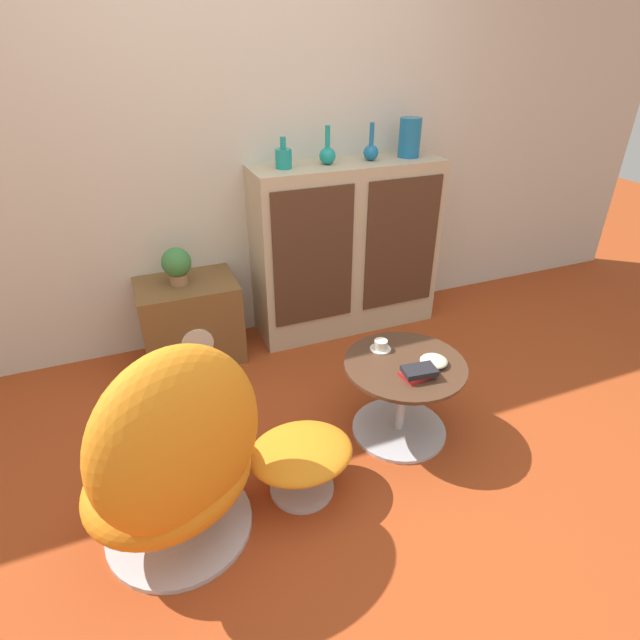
% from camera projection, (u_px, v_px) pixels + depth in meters
% --- Properties ---
extents(ground_plane, '(12.00, 12.00, 0.00)m').
position_uv_depth(ground_plane, '(339.00, 492.00, 2.20)').
color(ground_plane, '#9E3D19').
extents(wall_back, '(6.40, 0.06, 2.60)m').
position_uv_depth(wall_back, '(231.00, 128.00, 2.82)').
color(wall_back, beige).
rests_on(wall_back, ground_plane).
extents(sideboard, '(1.20, 0.37, 1.10)m').
position_uv_depth(sideboard, '(346.00, 249.00, 3.23)').
color(sideboard, tan).
rests_on(sideboard, ground_plane).
extents(tv_console, '(0.57, 0.42, 0.51)m').
position_uv_depth(tv_console, '(191.00, 321.00, 3.02)').
color(tv_console, brown).
rests_on(tv_console, ground_plane).
extents(egg_chair, '(0.87, 0.84, 0.91)m').
position_uv_depth(egg_chair, '(175.00, 460.00, 1.81)').
color(egg_chair, '#B7B7BC').
rests_on(egg_chair, ground_plane).
extents(ottoman, '(0.45, 0.38, 0.26)m').
position_uv_depth(ottoman, '(301.00, 456.00, 2.12)').
color(ottoman, '#B7B7BC').
rests_on(ottoman, ground_plane).
extents(coffee_table, '(0.58, 0.58, 0.42)m').
position_uv_depth(coffee_table, '(402.00, 394.00, 2.43)').
color(coffee_table, '#B7B7BC').
rests_on(coffee_table, ground_plane).
extents(vase_leftmost, '(0.09, 0.09, 0.17)m').
position_uv_depth(vase_leftmost, '(283.00, 158.00, 2.80)').
color(vase_leftmost, teal).
rests_on(vase_leftmost, sideboard).
extents(vase_inner_left, '(0.10, 0.10, 0.22)m').
position_uv_depth(vase_inner_left, '(327.00, 154.00, 2.89)').
color(vase_inner_left, teal).
rests_on(vase_inner_left, sideboard).
extents(vase_inner_right, '(0.09, 0.09, 0.22)m').
position_uv_depth(vase_inner_right, '(371.00, 151.00, 2.98)').
color(vase_inner_right, '#196699').
rests_on(vase_inner_right, sideboard).
extents(vase_rightmost, '(0.13, 0.13, 0.23)m').
position_uv_depth(vase_rightmost, '(410.00, 138.00, 3.04)').
color(vase_rightmost, '#196699').
rests_on(vase_rightmost, sideboard).
extents(potted_plant, '(0.17, 0.17, 0.22)m').
position_uv_depth(potted_plant, '(177.00, 264.00, 2.83)').
color(potted_plant, '#996B4C').
rests_on(potted_plant, tv_console).
extents(teacup, '(0.10, 0.10, 0.05)m').
position_uv_depth(teacup, '(381.00, 346.00, 2.44)').
color(teacup, silver).
rests_on(teacup, coffee_table).
extents(book_stack, '(0.16, 0.12, 0.05)m').
position_uv_depth(book_stack, '(419.00, 372.00, 2.24)').
color(book_stack, red).
rests_on(book_stack, coffee_table).
extents(bowl, '(0.13, 0.13, 0.04)m').
position_uv_depth(bowl, '(434.00, 361.00, 2.33)').
color(bowl, beige).
rests_on(bowl, coffee_table).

